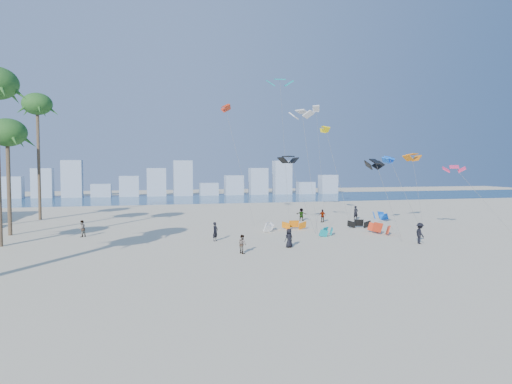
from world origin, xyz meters
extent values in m
plane|color=beige|center=(0.00, 0.00, 0.00)|extent=(220.00, 220.00, 0.00)
plane|color=navy|center=(0.00, 72.00, 0.01)|extent=(220.00, 220.00, 0.00)
imported|color=black|center=(-1.38, 14.35, 0.90)|extent=(0.76, 0.77, 1.80)
imported|color=gray|center=(-0.20, 7.76, 0.77)|extent=(0.81, 0.90, 1.53)
imported|color=black|center=(4.32, 9.37, 0.83)|extent=(0.95, 0.79, 1.66)
imported|color=gray|center=(13.98, 25.46, 0.82)|extent=(0.94, 0.98, 1.64)
imported|color=black|center=(16.51, 8.34, 0.96)|extent=(0.88, 1.33, 1.93)
imported|color=gray|center=(11.96, 27.63, 0.82)|extent=(1.55, 1.22, 1.64)
imported|color=black|center=(19.25, 26.84, 0.92)|extent=(0.71, 0.51, 1.84)
imported|color=gray|center=(-13.95, 20.05, 0.84)|extent=(1.01, 1.03, 1.68)
cylinder|color=#595959|center=(8.93, 19.25, 4.09)|extent=(1.29, 5.44, 8.20)
cylinder|color=#595959|center=(8.17, 14.56, 6.32)|extent=(0.62, 3.33, 12.64)
cylinder|color=#595959|center=(19.15, 15.06, 4.05)|extent=(0.79, 5.68, 8.11)
cylinder|color=#595959|center=(3.55, 26.71, 7.33)|extent=(2.76, 4.62, 14.66)
cylinder|color=#595959|center=(16.50, 26.80, 6.11)|extent=(2.02, 3.41, 12.23)
cylinder|color=#595959|center=(25.24, 10.49, 3.50)|extent=(2.85, 5.89, 7.03)
cylinder|color=#595959|center=(9.15, 26.11, 9.00)|extent=(0.42, 2.93, 18.00)
cylinder|color=#595959|center=(22.81, 18.38, 4.23)|extent=(0.20, 2.83, 8.47)
cylinder|color=#595959|center=(15.05, 11.40, 3.77)|extent=(1.06, 3.46, 7.55)
cylinder|color=#595959|center=(17.77, 35.81, 8.07)|extent=(0.36, 2.94, 16.14)
cylinder|color=brown|center=(-21.23, 23.00, 5.24)|extent=(0.40, 0.40, 10.49)
ellipsoid|color=#20541D|center=(-21.23, 23.00, 10.49)|extent=(3.80, 3.80, 2.85)
cylinder|color=brown|center=(-21.18, 37.00, 7.59)|extent=(0.40, 0.40, 15.18)
ellipsoid|color=#20541D|center=(-21.18, 37.00, 15.18)|extent=(3.80, 3.80, 2.85)
cube|color=#9EADBF|center=(-35.80, 82.00, 2.40)|extent=(4.40, 3.00, 4.80)
cube|color=#9EADBF|center=(-29.60, 82.00, 3.30)|extent=(4.40, 3.00, 6.60)
cube|color=#9EADBF|center=(-23.40, 82.00, 4.20)|extent=(4.40, 3.00, 8.40)
cube|color=#9EADBF|center=(-17.20, 82.00, 1.50)|extent=(4.40, 3.00, 3.00)
cube|color=#9EADBF|center=(-11.00, 82.00, 2.40)|extent=(4.40, 3.00, 4.80)
cube|color=#9EADBF|center=(-4.80, 82.00, 3.30)|extent=(4.40, 3.00, 6.60)
cube|color=#9EADBF|center=(1.40, 82.00, 4.20)|extent=(4.40, 3.00, 8.40)
cube|color=#9EADBF|center=(7.60, 82.00, 1.50)|extent=(4.40, 3.00, 3.00)
cube|color=#9EADBF|center=(13.80, 82.00, 2.40)|extent=(4.40, 3.00, 4.80)
cube|color=#9EADBF|center=(20.00, 82.00, 3.30)|extent=(4.40, 3.00, 6.60)
cube|color=#9EADBF|center=(26.20, 82.00, 4.20)|extent=(4.40, 3.00, 8.40)
cube|color=#9EADBF|center=(32.40, 82.00, 1.50)|extent=(4.40, 3.00, 3.00)
cube|color=#9EADBF|center=(38.60, 82.00, 2.40)|extent=(4.40, 3.00, 4.80)
camera|label=1|loc=(-8.01, -28.32, 7.10)|focal=32.18mm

